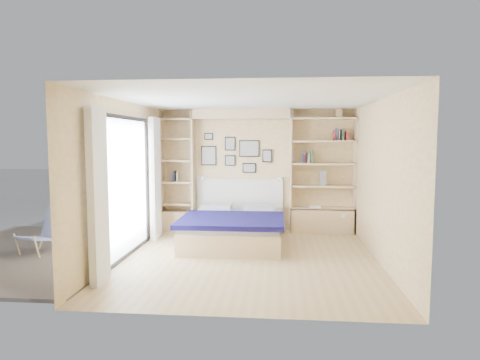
{
  "coord_description": "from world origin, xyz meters",
  "views": [
    {
      "loc": [
        0.45,
        -6.61,
        1.88
      ],
      "look_at": [
        -0.23,
        0.9,
        1.17
      ],
      "focal_mm": 32.0,
      "sensor_mm": 36.0,
      "label": 1
    }
  ],
  "objects": [
    {
      "name": "photo_gallery",
      "position": [
        -0.45,
        2.22,
        1.6
      ],
      "size": [
        1.48,
        0.02,
        0.82
      ],
      "color": "black",
      "rests_on": "ground"
    },
    {
      "name": "shelf_decor",
      "position": [
        1.09,
        2.07,
        1.69
      ],
      "size": [
        3.54,
        0.23,
        2.03
      ],
      "color": "#A51E1E",
      "rests_on": "ground"
    },
    {
      "name": "ground",
      "position": [
        0.0,
        0.0,
        0.0
      ],
      "size": [
        4.5,
        4.5,
        0.0
      ],
      "primitive_type": "plane",
      "color": "tan",
      "rests_on": "ground"
    },
    {
      "name": "bed",
      "position": [
        -0.35,
        1.04,
        0.28
      ],
      "size": [
        1.8,
        2.32,
        1.07
      ],
      "color": "#DDBB87",
      "rests_on": "ground"
    },
    {
      "name": "room_shell",
      "position": [
        -0.39,
        1.52,
        1.08
      ],
      "size": [
        4.5,
        4.5,
        4.5
      ],
      "color": "beige",
      "rests_on": "ground"
    },
    {
      "name": "reading_lamps",
      "position": [
        -0.3,
        2.0,
        1.1
      ],
      "size": [
        1.92,
        0.12,
        0.15
      ],
      "color": "silver",
      "rests_on": "ground"
    },
    {
      "name": "deck",
      "position": [
        -3.6,
        0.0,
        0.0
      ],
      "size": [
        3.2,
        4.0,
        0.05
      ],
      "primitive_type": "cube",
      "color": "brown",
      "rests_on": "ground"
    },
    {
      "name": "deck_chair",
      "position": [
        -3.41,
        0.08,
        0.37
      ],
      "size": [
        0.69,
        0.88,
        0.78
      ],
      "rotation": [
        0.0,
        0.0,
        -0.32
      ],
      "color": "tan",
      "rests_on": "ground"
    }
  ]
}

